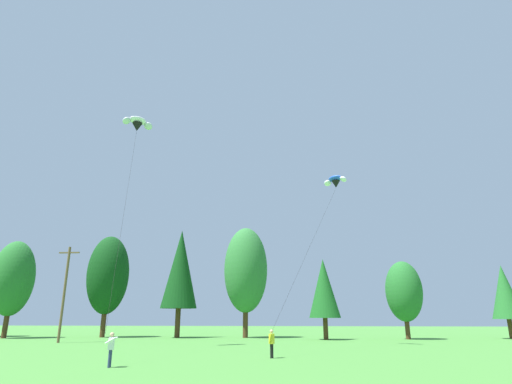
{
  "coord_description": "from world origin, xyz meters",
  "views": [
    {
      "loc": [
        5.36,
        -3.54,
        2.45
      ],
      "look_at": [
        2.9,
        21.27,
        9.85
      ],
      "focal_mm": 29.59,
      "sensor_mm": 36.0,
      "label": 1
    }
  ],
  "objects_px": {
    "utility_pole": "(65,291)",
    "parafoil_kite_high_white": "(137,124)",
    "kite_flyer_mid": "(272,341)",
    "parafoil_kite_mid_blue_white": "(335,181)",
    "kite_flyer_near": "(111,347)"
  },
  "relations": [
    {
      "from": "utility_pole",
      "to": "parafoil_kite_mid_blue_white",
      "type": "bearing_deg",
      "value": -3.87
    },
    {
      "from": "kite_flyer_near",
      "to": "kite_flyer_mid",
      "type": "xyz_separation_m",
      "value": [
        7.87,
        5.82,
        -0.01
      ]
    },
    {
      "from": "kite_flyer_near",
      "to": "parafoil_kite_mid_blue_white",
      "type": "relative_size",
      "value": 0.11
    },
    {
      "from": "utility_pole",
      "to": "parafoil_kite_high_white",
      "type": "xyz_separation_m",
      "value": [
        8.72,
        -6.09,
        15.32
      ]
    },
    {
      "from": "kite_flyer_mid",
      "to": "parafoil_kite_high_white",
      "type": "distance_m",
      "value": 24.74
    },
    {
      "from": "parafoil_kite_high_white",
      "to": "parafoil_kite_mid_blue_white",
      "type": "distance_m",
      "value": 20.06
    },
    {
      "from": "kite_flyer_mid",
      "to": "parafoil_kite_mid_blue_white",
      "type": "bearing_deg",
      "value": 64.88
    },
    {
      "from": "kite_flyer_mid",
      "to": "parafoil_kite_mid_blue_white",
      "type": "relative_size",
      "value": 0.11
    },
    {
      "from": "utility_pole",
      "to": "kite_flyer_mid",
      "type": "xyz_separation_m",
      "value": [
        21.98,
        -13.97,
        -4.02
      ]
    },
    {
      "from": "parafoil_kite_high_white",
      "to": "parafoil_kite_mid_blue_white",
      "type": "bearing_deg",
      "value": 12.55
    },
    {
      "from": "utility_pole",
      "to": "parafoil_kite_high_white",
      "type": "height_order",
      "value": "parafoil_kite_high_white"
    },
    {
      "from": "kite_flyer_near",
      "to": "parafoil_kite_mid_blue_white",
      "type": "distance_m",
      "value": 26.59
    },
    {
      "from": "parafoil_kite_high_white",
      "to": "utility_pole",
      "type": "bearing_deg",
      "value": 145.08
    },
    {
      "from": "utility_pole",
      "to": "parafoil_kite_mid_blue_white",
      "type": "height_order",
      "value": "parafoil_kite_mid_blue_white"
    },
    {
      "from": "parafoil_kite_high_white",
      "to": "kite_flyer_mid",
      "type": "bearing_deg",
      "value": -30.73
    }
  ]
}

